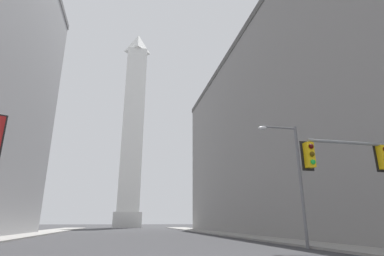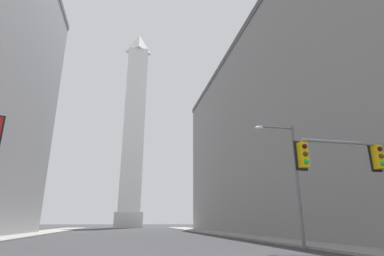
{
  "view_description": "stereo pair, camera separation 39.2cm",
  "coord_description": "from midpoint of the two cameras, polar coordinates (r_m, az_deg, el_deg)",
  "views": [
    {
      "loc": [
        -1.18,
        -2.72,
        1.6
      ],
      "look_at": [
        9.7,
        46.35,
        17.36
      ],
      "focal_mm": 28.0,
      "sensor_mm": 36.0,
      "label": 1
    },
    {
      "loc": [
        -0.8,
        -2.81,
        1.6
      ],
      "look_at": [
        9.7,
        46.35,
        17.36
      ],
      "focal_mm": 28.0,
      "sensor_mm": 36.0,
      "label": 2
    }
  ],
  "objects": [
    {
      "name": "street_lamp",
      "position": [
        21.11,
        18.24,
        -7.59
      ],
      "size": [
        2.87,
        0.36,
        7.93
      ],
      "color": "slate",
      "rests_on": "ground_plane"
    },
    {
      "name": "building_right",
      "position": [
        47.09,
        21.58,
        -1.15
      ],
      "size": [
        23.16,
        57.76,
        27.57
      ],
      "color": "gray",
      "rests_on": "ground_plane"
    },
    {
      "name": "obelisk",
      "position": [
        92.93,
        -11.3,
        0.56
      ],
      "size": [
        7.63,
        7.63,
        61.53
      ],
      "color": "silver",
      "rests_on": "ground_plane"
    },
    {
      "name": "traffic_light_near_right",
      "position": [
        15.4,
        29.03,
        -6.66
      ],
      "size": [
        4.6,
        0.5,
        5.13
      ],
      "color": "slate",
      "rests_on": "ground_plane"
    },
    {
      "name": "sidewalk_right",
      "position": [
        36.42,
        10.45,
        -19.54
      ],
      "size": [
        5.0,
        102.96,
        0.15
      ],
      "primitive_type": "cube",
      "color": "gray",
      "rests_on": "ground_plane"
    }
  ]
}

